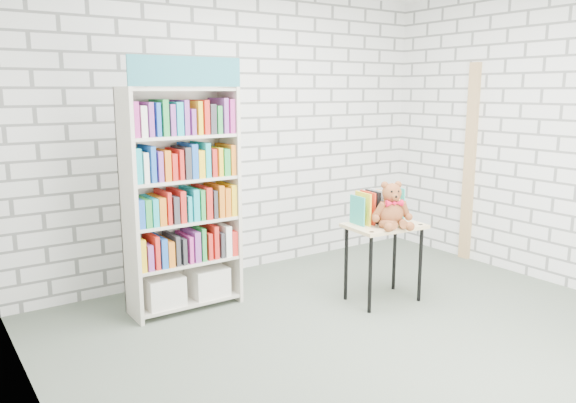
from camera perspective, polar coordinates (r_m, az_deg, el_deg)
ground at (r=4.36m, az=8.75°, el=-13.48°), size 4.50×4.50×0.00m
room_shell at (r=3.97m, az=9.53°, el=10.64°), size 4.52×4.02×2.81m
bookshelf at (r=4.68m, az=-10.74°, el=0.31°), size 0.92×0.36×2.07m
display_table at (r=4.90m, az=9.73°, el=-3.38°), size 0.68×0.50×0.69m
table_books at (r=4.93m, az=9.06°, el=-0.54°), size 0.46×0.24×0.27m
teddy_bear at (r=4.77m, az=10.53°, el=-0.74°), size 0.36×0.35×0.38m
door_trim at (r=6.31m, az=17.97°, el=3.73°), size 0.05×0.12×2.10m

